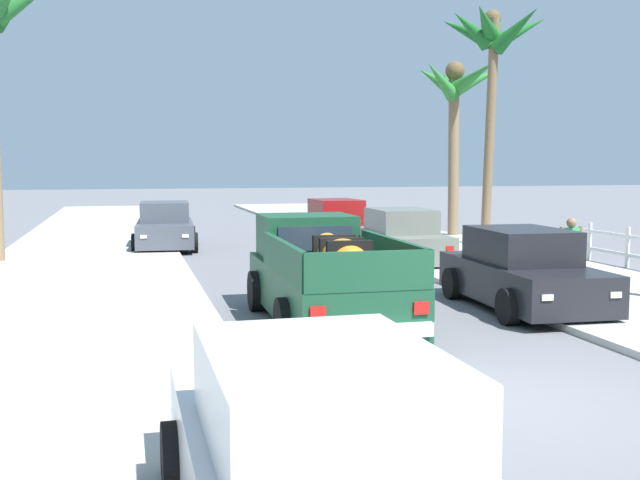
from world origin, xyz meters
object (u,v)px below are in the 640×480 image
at_px(car_left_near, 522,272).
at_px(pedestrian, 571,248).
at_px(car_right_near, 336,223).
at_px(car_left_mid, 165,227).
at_px(palm_tree_left_fore, 456,96).
at_px(pickup_truck, 324,277).
at_px(car_left_far, 400,238).
at_px(car_right_mid, 320,465).
at_px(palm_tree_right_fore, 493,46).

relative_size(car_left_near, pedestrian, 2.72).
xyz_separation_m(car_right_near, pedestrian, (2.33, -10.80, 0.20)).
distance_m(car_left_mid, palm_tree_left_fore, 11.67).
height_order(pickup_truck, car_left_near, pickup_truck).
height_order(car_left_far, palm_tree_left_fore, palm_tree_left_fore).
bearing_deg(car_left_mid, car_right_mid, -90.00).
bearing_deg(pedestrian, car_right_mid, -130.06).
bearing_deg(car_left_mid, car_left_far, -42.00).
xyz_separation_m(palm_tree_left_fore, palm_tree_right_fore, (-0.37, -3.56, 1.26)).
bearing_deg(car_right_near, car_right_mid, -106.04).
distance_m(car_left_near, car_left_far, 6.74).
bearing_deg(palm_tree_left_fore, car_left_far, -125.20).
bearing_deg(pickup_truck, palm_tree_right_fore, 50.51).
bearing_deg(car_right_near, pickup_truck, -106.66).
distance_m(car_left_near, car_right_near, 12.55).
bearing_deg(pickup_truck, car_left_mid, 99.35).
distance_m(car_left_near, car_right_mid, 10.09).
bearing_deg(pickup_truck, car_left_far, 60.24).
distance_m(palm_tree_left_fore, palm_tree_right_fore, 3.79).
bearing_deg(pedestrian, palm_tree_left_fore, 77.98).
bearing_deg(palm_tree_right_fore, car_left_near, -113.71).
distance_m(car_right_mid, car_left_far, 16.01).
xyz_separation_m(car_left_mid, palm_tree_right_fore, (10.32, -2.57, 5.83)).
bearing_deg(car_left_near, car_left_mid, 116.37).
bearing_deg(car_right_near, car_left_near, -89.34).
distance_m(car_right_near, palm_tree_left_fore, 6.64).
xyz_separation_m(pickup_truck, car_right_near, (3.86, 12.88, -0.10)).
xyz_separation_m(car_left_far, palm_tree_left_fore, (4.58, 6.50, 4.56)).
relative_size(pickup_truck, car_right_near, 1.22).
relative_size(car_right_mid, car_left_far, 0.99).
bearing_deg(car_left_far, pickup_truck, -119.76).
height_order(palm_tree_right_fore, pedestrian, palm_tree_right_fore).
distance_m(car_left_mid, palm_tree_right_fore, 12.13).
relative_size(car_left_mid, pedestrian, 2.73).
xyz_separation_m(pickup_truck, car_right_mid, (-2.07, -7.73, -0.10)).
xyz_separation_m(pickup_truck, car_left_near, (4.00, 0.33, -0.10)).
bearing_deg(pedestrian, palm_tree_right_fore, 75.36).
xyz_separation_m(car_right_near, palm_tree_left_fore, (4.77, 0.69, 4.56)).
height_order(car_right_mid, car_left_far, same).
bearing_deg(palm_tree_left_fore, car_right_mid, -116.67).
xyz_separation_m(car_left_mid, car_right_mid, (0.00, -20.30, 0.00)).
bearing_deg(car_right_mid, palm_tree_right_fore, 59.81).
bearing_deg(car_left_far, pedestrian, -66.78).
xyz_separation_m(palm_tree_right_fore, pedestrian, (-2.07, -7.92, -5.62)).
xyz_separation_m(car_left_mid, car_left_far, (6.11, -5.51, 0.00)).
relative_size(pickup_truck, car_left_far, 1.22).
relative_size(car_right_mid, pedestrian, 2.68).
distance_m(car_left_near, palm_tree_right_fore, 12.07).
relative_size(pickup_truck, palm_tree_right_fore, 0.67).
bearing_deg(car_right_mid, pickup_truck, 75.00).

